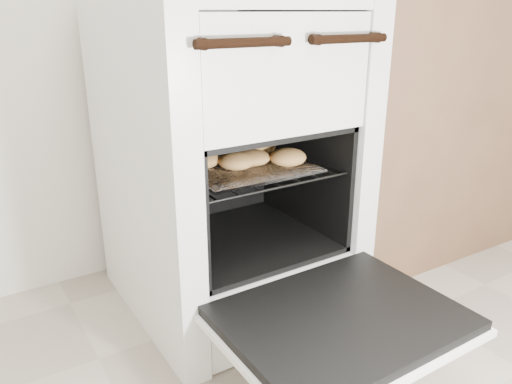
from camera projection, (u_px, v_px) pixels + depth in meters
stove at (229, 161)px, 1.61m from camera, size 0.67×0.74×1.02m
oven_door at (341, 321)px, 1.25m from camera, size 0.60×0.47×0.04m
oven_rack at (241, 167)px, 1.55m from camera, size 0.49×0.47×0.01m
foil_sheet at (244, 167)px, 1.53m from camera, size 0.38×0.33×0.01m
baked_rolls at (250, 153)px, 1.56m from camera, size 0.38×0.34×0.06m
counter at (398, 126)px, 2.10m from camera, size 1.01×0.69×1.00m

